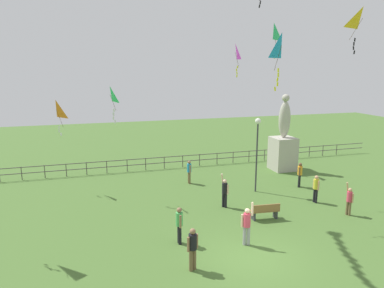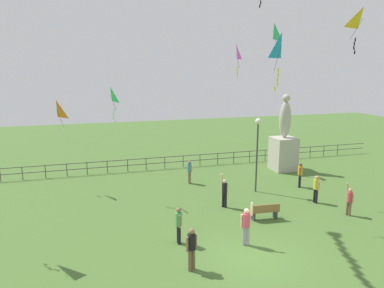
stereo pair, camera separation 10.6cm
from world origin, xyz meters
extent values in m
plane|color=#476B2D|center=(0.00, 0.00, 0.00)|extent=(80.00, 80.00, 0.00)
cube|color=#B2AD9E|center=(7.97, 11.15, 1.26)|extent=(1.69, 1.69, 2.51)
ellipsoid|color=#B2AD9E|center=(7.97, 11.15, 3.88)|extent=(0.90, 0.76, 2.73)
sphere|color=#B2AD9E|center=(7.97, 11.15, 5.50)|extent=(0.56, 0.56, 0.56)
cylinder|color=#38383D|center=(3.73, 7.20, 2.17)|extent=(0.10, 0.10, 4.34)
sphere|color=white|center=(3.73, 7.20, 4.49)|extent=(0.36, 0.36, 0.36)
cube|color=olive|center=(2.27, 3.27, 0.45)|extent=(1.53, 0.53, 0.06)
cube|color=olive|center=(2.26, 3.09, 0.67)|extent=(1.50, 0.19, 0.36)
cube|color=#333338|center=(1.68, 3.32, 0.23)|extent=(0.08, 0.36, 0.45)
cube|color=#333338|center=(2.87, 3.22, 0.23)|extent=(0.08, 0.36, 0.45)
cylinder|color=brown|center=(-2.57, -0.18, 0.43)|extent=(0.15, 0.15, 0.87)
cylinder|color=brown|center=(-2.72, -0.24, 0.43)|extent=(0.15, 0.15, 0.87)
cylinder|color=black|center=(-2.64, -0.21, 1.18)|extent=(0.32, 0.32, 0.62)
sphere|color=#8C6647|center=(-2.64, -0.21, 1.60)|extent=(0.23, 0.23, 0.23)
cylinder|color=#8C6647|center=(-2.45, -0.13, 1.14)|extent=(0.10, 0.10, 0.58)
cylinder|color=#8C6647|center=(-2.84, -0.29, 1.14)|extent=(0.10, 0.10, 0.58)
cylinder|color=black|center=(-2.59, 2.08, 0.43)|extent=(0.15, 0.15, 0.85)
cylinder|color=black|center=(-2.59, 1.91, 0.43)|extent=(0.15, 0.15, 0.85)
cylinder|color=#4CB259|center=(-2.59, 1.99, 1.16)|extent=(0.31, 0.31, 0.60)
sphere|color=#8C6647|center=(-2.59, 1.99, 1.57)|extent=(0.23, 0.23, 0.23)
cylinder|color=#8C6647|center=(-2.59, 2.20, 1.12)|extent=(0.09, 0.09, 0.57)
cylinder|color=#8C6647|center=(-2.59, 1.78, 1.12)|extent=(0.09, 0.09, 0.57)
cylinder|color=black|center=(6.94, 7.24, 0.41)|extent=(0.14, 0.14, 0.83)
cylinder|color=black|center=(6.83, 7.12, 0.41)|extent=(0.14, 0.14, 0.83)
cylinder|color=orange|center=(6.88, 7.18, 1.12)|extent=(0.30, 0.30, 0.58)
sphere|color=brown|center=(6.88, 7.18, 1.52)|extent=(0.22, 0.22, 0.22)
cylinder|color=brown|center=(7.02, 7.33, 1.08)|extent=(0.09, 0.09, 0.55)
cylinder|color=brown|center=(6.75, 7.03, 1.08)|extent=(0.09, 0.09, 0.55)
cylinder|color=brown|center=(6.73, 2.51, 0.38)|extent=(0.13, 0.13, 0.76)
cylinder|color=brown|center=(6.78, 2.37, 0.38)|extent=(0.13, 0.13, 0.76)
cylinder|color=#D83F59|center=(6.76, 2.44, 1.03)|extent=(0.28, 0.28, 0.54)
sphere|color=tan|center=(6.76, 2.44, 1.40)|extent=(0.20, 0.20, 0.20)
cylinder|color=tan|center=(6.74, 2.63, 1.50)|extent=(0.22, 0.15, 0.51)
cylinder|color=tan|center=(6.82, 2.27, 0.99)|extent=(0.08, 0.08, 0.51)
cylinder|color=#99999E|center=(0.27, 0.99, 0.43)|extent=(0.15, 0.15, 0.86)
cylinder|color=#99999E|center=(0.11, 1.06, 0.43)|extent=(0.15, 0.15, 0.86)
cylinder|color=#D83F59|center=(0.19, 1.03, 1.16)|extent=(0.31, 0.31, 0.61)
sphere|color=beige|center=(0.19, 1.03, 1.58)|extent=(0.23, 0.23, 0.23)
cylinder|color=beige|center=(0.37, 0.90, 1.71)|extent=(0.16, 0.21, 0.58)
cylinder|color=beige|center=(0.00, 1.10, 1.13)|extent=(0.09, 0.09, 0.58)
cylinder|color=black|center=(0.84, 5.40, 0.41)|extent=(0.14, 0.14, 0.83)
cylinder|color=black|center=(0.93, 5.27, 0.41)|extent=(0.14, 0.14, 0.83)
cylinder|color=black|center=(0.88, 5.33, 1.12)|extent=(0.30, 0.30, 0.58)
sphere|color=beige|center=(0.88, 5.33, 1.52)|extent=(0.22, 0.22, 0.22)
cylinder|color=beige|center=(0.81, 5.52, 1.64)|extent=(0.22, 0.20, 0.56)
cylinder|color=beige|center=(1.00, 5.17, 1.08)|extent=(0.09, 0.09, 0.55)
cylinder|color=black|center=(6.19, 4.41, 0.41)|extent=(0.14, 0.14, 0.82)
cylinder|color=black|center=(6.18, 4.57, 0.41)|extent=(0.14, 0.14, 0.82)
cylinder|color=gold|center=(6.19, 4.49, 1.12)|extent=(0.30, 0.30, 0.58)
sphere|color=tan|center=(6.19, 4.49, 1.52)|extent=(0.22, 0.22, 0.22)
cylinder|color=tan|center=(6.20, 4.29, 1.08)|extent=(0.09, 0.09, 0.55)
cylinder|color=tan|center=(6.17, 4.69, 1.08)|extent=(0.09, 0.09, 0.55)
cylinder|color=brown|center=(0.17, 10.02, 0.40)|extent=(0.14, 0.14, 0.80)
cylinder|color=brown|center=(0.18, 9.86, 0.40)|extent=(0.14, 0.14, 0.80)
cylinder|color=#268CBF|center=(0.17, 9.94, 1.09)|extent=(0.29, 0.29, 0.57)
sphere|color=#8C6647|center=(0.17, 9.94, 1.48)|extent=(0.22, 0.22, 0.22)
cylinder|color=#8C6647|center=(0.16, 10.14, 1.05)|extent=(0.09, 0.09, 0.54)
cylinder|color=#8C6647|center=(0.18, 9.74, 1.05)|extent=(0.09, 0.09, 0.54)
pyramid|color=#198CD1|center=(2.76, 3.26, 8.66)|extent=(0.86, 0.68, 1.18)
cylinder|color=#4C381E|center=(2.68, 3.41, 8.07)|extent=(0.18, 0.33, 1.18)
cube|color=yellow|center=(2.76, 3.45, 7.52)|extent=(0.09, 0.03, 0.20)
cube|color=yellow|center=(2.78, 3.46, 7.30)|extent=(0.10, 0.04, 0.21)
cube|color=yellow|center=(2.74, 3.44, 7.08)|extent=(0.10, 0.04, 0.20)
cube|color=yellow|center=(2.76, 3.45, 6.86)|extent=(0.09, 0.03, 0.20)
cube|color=yellow|center=(2.58, 3.36, 6.64)|extent=(0.09, 0.05, 0.20)
pyramid|color=orange|center=(-7.98, 10.96, 5.16)|extent=(0.85, 0.98, 1.14)
cylinder|color=#4C381E|center=(-7.82, 11.07, 4.59)|extent=(0.35, 0.25, 1.14)
cube|color=white|center=(-7.90, 11.03, 4.05)|extent=(0.10, 0.03, 0.21)
cube|color=white|center=(-7.91, 11.02, 3.83)|extent=(0.11, 0.04, 0.21)
cube|color=white|center=(-7.81, 11.07, 3.61)|extent=(0.09, 0.05, 0.20)
pyramid|color=#B22DB2|center=(4.52, 12.76, 8.83)|extent=(0.50, 0.99, 1.13)
cylinder|color=#4C381E|center=(4.68, 12.73, 8.27)|extent=(0.34, 0.08, 1.13)
cube|color=yellow|center=(4.73, 12.76, 7.74)|extent=(0.09, 0.01, 0.20)
cube|color=yellow|center=(4.66, 12.72, 7.52)|extent=(0.12, 0.03, 0.21)
cube|color=yellow|center=(4.70, 12.74, 7.30)|extent=(0.12, 0.02, 0.21)
cube|color=yellow|center=(4.71, 12.75, 7.08)|extent=(0.09, 0.03, 0.20)
cube|color=black|center=(4.66, 9.31, 11.67)|extent=(0.10, 0.02, 0.20)
cube|color=black|center=(4.59, 9.28, 11.45)|extent=(0.12, 0.01, 0.21)
pyramid|color=#1EB759|center=(-4.88, 8.58, 6.17)|extent=(0.53, 1.07, 0.94)
cylinder|color=#4C381E|center=(-4.73, 8.62, 5.71)|extent=(0.32, 0.08, 0.94)
cube|color=white|center=(-4.70, 8.63, 5.26)|extent=(0.10, 0.01, 0.20)
cube|color=white|center=(-4.73, 8.61, 5.04)|extent=(0.11, 0.03, 0.21)
cube|color=white|center=(-4.75, 8.60, 4.82)|extent=(0.08, 0.02, 0.20)
cube|color=white|center=(-4.66, 8.65, 4.60)|extent=(0.10, 0.04, 0.20)
pyramid|color=yellow|center=(8.08, 4.24, 10.21)|extent=(1.27, 1.01, 1.06)
cylinder|color=#4C381E|center=(7.96, 4.52, 9.68)|extent=(0.26, 0.59, 1.06)
cube|color=black|center=(7.96, 4.52, 9.14)|extent=(0.11, 0.04, 0.21)
cube|color=black|center=(7.89, 4.48, 8.92)|extent=(0.08, 0.02, 0.20)
cube|color=black|center=(7.89, 4.48, 8.70)|extent=(0.09, 0.05, 0.20)
cube|color=black|center=(8.02, 4.55, 8.48)|extent=(0.08, 0.03, 0.20)
pyramid|color=#1EB759|center=(4.17, 6.58, 9.63)|extent=(0.85, 0.71, 0.96)
cylinder|color=#4C381E|center=(4.24, 6.48, 9.15)|extent=(0.17, 0.24, 0.96)
cube|color=yellow|center=(4.31, 6.51, 8.71)|extent=(0.10, 0.01, 0.20)
cube|color=yellow|center=(4.34, 6.53, 8.49)|extent=(0.08, 0.02, 0.20)
cube|color=yellow|center=(4.26, 6.49, 8.27)|extent=(0.08, 0.05, 0.20)
cylinder|color=#4C4742|center=(-10.80, 14.00, 0.47)|extent=(0.06, 0.06, 0.95)
cylinder|color=#4C4742|center=(-9.30, 14.00, 0.47)|extent=(0.06, 0.06, 0.95)
cylinder|color=#4C4742|center=(-7.86, 14.00, 0.47)|extent=(0.06, 0.06, 0.95)
cylinder|color=#4C4742|center=(-6.46, 14.00, 0.47)|extent=(0.06, 0.06, 0.95)
cylinder|color=#4C4742|center=(-5.02, 14.00, 0.47)|extent=(0.06, 0.06, 0.95)
cylinder|color=#4C4742|center=(-3.52, 14.00, 0.47)|extent=(0.06, 0.06, 0.95)
cylinder|color=#4C4742|center=(-2.12, 14.00, 0.47)|extent=(0.06, 0.06, 0.95)
cylinder|color=#4C4742|center=(-0.67, 14.00, 0.47)|extent=(0.06, 0.06, 0.95)
cylinder|color=#4C4742|center=(0.81, 14.00, 0.47)|extent=(0.06, 0.06, 0.95)
cylinder|color=#4C4742|center=(2.21, 14.00, 0.47)|extent=(0.06, 0.06, 0.95)
cylinder|color=#4C4742|center=(3.70, 14.00, 0.47)|extent=(0.06, 0.06, 0.95)
cylinder|color=#4C4742|center=(5.11, 14.00, 0.47)|extent=(0.06, 0.06, 0.95)
cylinder|color=#4C4742|center=(6.54, 14.00, 0.47)|extent=(0.06, 0.06, 0.95)
cylinder|color=#4C4742|center=(7.98, 14.00, 0.47)|extent=(0.06, 0.06, 0.95)
cylinder|color=#4C4742|center=(9.46, 14.00, 0.47)|extent=(0.06, 0.06, 0.95)
cylinder|color=#4C4742|center=(10.91, 14.00, 0.47)|extent=(0.06, 0.06, 0.95)
cylinder|color=#4C4742|center=(12.37, 14.00, 0.47)|extent=(0.06, 0.06, 0.95)
cylinder|color=#4C4742|center=(13.76, 14.00, 0.47)|extent=(0.06, 0.06, 0.95)
cylinder|color=#4C4742|center=(15.21, 14.00, 0.47)|extent=(0.06, 0.06, 0.95)
cube|color=#4C4742|center=(0.00, 14.00, 0.91)|extent=(36.00, 0.05, 0.05)
cube|color=#4C4742|center=(0.00, 14.00, 0.47)|extent=(36.00, 0.05, 0.05)
camera|label=1|loc=(-6.19, -11.97, 7.57)|focal=33.02mm
camera|label=2|loc=(-6.09, -12.00, 7.57)|focal=33.02mm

